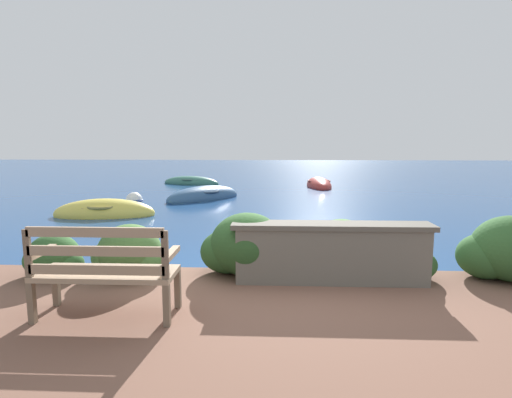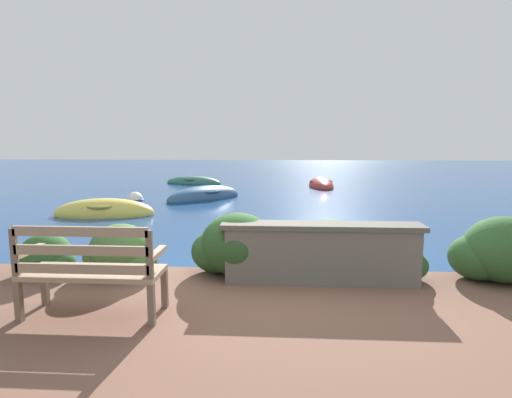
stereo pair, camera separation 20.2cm
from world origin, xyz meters
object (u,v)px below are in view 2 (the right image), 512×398
(park_bench, at_px, (91,268))
(rowboat_mid, at_px, (204,197))
(rowboat_outer, at_px, (193,183))
(mooring_buoy, at_px, (135,200))
(rowboat_nearest, at_px, (104,213))
(rowboat_far, at_px, (321,186))

(park_bench, bearing_deg, rowboat_mid, 89.65)
(park_bench, relative_size, rowboat_mid, 0.46)
(rowboat_outer, bearing_deg, mooring_buoy, -78.81)
(rowboat_nearest, distance_m, mooring_buoy, 2.28)
(rowboat_mid, xyz_separation_m, mooring_buoy, (-2.06, -0.96, 0.02))
(rowboat_mid, height_order, rowboat_outer, rowboat_mid)
(rowboat_far, xyz_separation_m, mooring_buoy, (-6.41, -5.05, 0.03))
(rowboat_mid, bearing_deg, rowboat_nearest, -171.60)
(park_bench, distance_m, mooring_buoy, 9.24)
(rowboat_nearest, relative_size, mooring_buoy, 4.71)
(rowboat_nearest, distance_m, rowboat_far, 9.72)
(rowboat_nearest, bearing_deg, park_bench, 106.17)
(rowboat_nearest, height_order, rowboat_outer, rowboat_nearest)
(rowboat_mid, relative_size, rowboat_outer, 1.00)
(rowboat_nearest, height_order, rowboat_far, rowboat_nearest)
(park_bench, bearing_deg, rowboat_outer, 93.80)
(rowboat_far, height_order, rowboat_outer, rowboat_far)
(rowboat_mid, height_order, mooring_buoy, rowboat_mid)
(rowboat_outer, height_order, mooring_buoy, rowboat_outer)
(park_bench, height_order, rowboat_mid, park_bench)
(rowboat_nearest, bearing_deg, rowboat_mid, -129.60)
(rowboat_outer, bearing_deg, rowboat_mid, -56.73)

